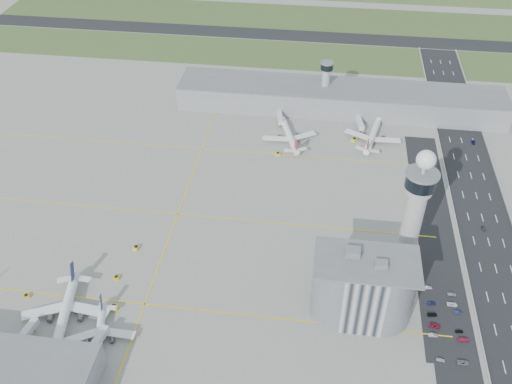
# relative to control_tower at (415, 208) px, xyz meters

# --- Properties ---
(ground) EXTENTS (1000.00, 1000.00, 0.00)m
(ground) POSITION_rel_control_tower_xyz_m (-72.00, -8.00, -35.04)
(ground) COLOR #9C9991
(grass_strip_0) EXTENTS (480.00, 50.00, 0.08)m
(grass_strip_0) POSITION_rel_control_tower_xyz_m (-92.00, 217.00, -35.00)
(grass_strip_0) COLOR #405729
(grass_strip_0) RESTS_ON ground
(grass_strip_1) EXTENTS (480.00, 60.00, 0.08)m
(grass_strip_1) POSITION_rel_control_tower_xyz_m (-92.00, 292.00, -35.00)
(grass_strip_1) COLOR #415327
(grass_strip_1) RESTS_ON ground
(runway) EXTENTS (480.00, 22.00, 0.10)m
(runway) POSITION_rel_control_tower_xyz_m (-92.00, 254.00, -34.98)
(runway) COLOR black
(runway) RESTS_ON ground
(highway) EXTENTS (28.00, 500.00, 0.10)m
(highway) POSITION_rel_control_tower_xyz_m (43.00, -8.00, -34.99)
(highway) COLOR black
(highway) RESTS_ON ground
(barrier_left) EXTENTS (0.60, 500.00, 1.20)m
(barrier_left) POSITION_rel_control_tower_xyz_m (29.00, -8.00, -34.44)
(barrier_left) COLOR #9E9E99
(barrier_left) RESTS_ON ground
(landside_road) EXTENTS (18.00, 260.00, 0.08)m
(landside_road) POSITION_rel_control_tower_xyz_m (18.00, -18.00, -35.00)
(landside_road) COLOR black
(landside_road) RESTS_ON ground
(parking_lot) EXTENTS (20.00, 44.00, 0.10)m
(parking_lot) POSITION_rel_control_tower_xyz_m (16.00, -30.00, -34.99)
(parking_lot) COLOR black
(parking_lot) RESTS_ON ground
(taxiway_line_h_0) EXTENTS (260.00, 0.60, 0.01)m
(taxiway_line_h_0) POSITION_rel_control_tower_xyz_m (-112.00, -38.00, -35.04)
(taxiway_line_h_0) COLOR yellow
(taxiway_line_h_0) RESTS_ON ground
(taxiway_line_h_1) EXTENTS (260.00, 0.60, 0.01)m
(taxiway_line_h_1) POSITION_rel_control_tower_xyz_m (-112.00, 22.00, -35.04)
(taxiway_line_h_1) COLOR yellow
(taxiway_line_h_1) RESTS_ON ground
(taxiway_line_h_2) EXTENTS (260.00, 0.60, 0.01)m
(taxiway_line_h_2) POSITION_rel_control_tower_xyz_m (-112.00, 82.00, -35.04)
(taxiway_line_h_2) COLOR yellow
(taxiway_line_h_2) RESTS_ON ground
(taxiway_line_v) EXTENTS (0.60, 260.00, 0.01)m
(taxiway_line_v) POSITION_rel_control_tower_xyz_m (-112.00, 22.00, -35.04)
(taxiway_line_v) COLOR yellow
(taxiway_line_v) RESTS_ON ground
(control_tower) EXTENTS (14.00, 14.00, 64.50)m
(control_tower) POSITION_rel_control_tower_xyz_m (0.00, 0.00, 0.00)
(control_tower) COLOR #ADAAA5
(control_tower) RESTS_ON ground
(secondary_tower) EXTENTS (8.60, 8.60, 31.90)m
(secondary_tower) POSITION_rel_control_tower_xyz_m (-42.00, 142.00, -16.24)
(secondary_tower) COLOR #ADAAA5
(secondary_tower) RESTS_ON ground
(admin_building) EXTENTS (42.00, 24.00, 33.50)m
(admin_building) POSITION_rel_control_tower_xyz_m (-20.01, -30.00, -19.74)
(admin_building) COLOR #B2B2B7
(admin_building) RESTS_ON ground
(terminal_pier) EXTENTS (210.00, 32.00, 15.80)m
(terminal_pier) POSITION_rel_control_tower_xyz_m (-32.00, 140.00, -27.14)
(terminal_pier) COLOR gray
(terminal_pier) RESTS_ON ground
(airplane_near_b) EXTENTS (44.29, 49.59, 12.25)m
(airplane_near_b) POSITION_rel_control_tower_xyz_m (-142.57, -49.63, -28.92)
(airplane_near_b) COLOR white
(airplane_near_b) RESTS_ON ground
(airplane_near_c) EXTENTS (36.90, 40.63, 9.65)m
(airplane_near_c) POSITION_rel_control_tower_xyz_m (-124.42, -59.14, -30.22)
(airplane_near_c) COLOR white
(airplane_near_c) RESTS_ON ground
(airplane_far_a) EXTENTS (44.21, 48.06, 11.11)m
(airplane_far_a) POSITION_rel_control_tower_xyz_m (-61.32, 99.42, -29.49)
(airplane_far_a) COLOR white
(airplane_far_a) RESTS_ON ground
(airplane_far_b) EXTENTS (42.53, 47.18, 11.39)m
(airplane_far_b) POSITION_rel_control_tower_xyz_m (-10.96, 105.90, -29.34)
(airplane_far_b) COLOR white
(airplane_far_b) RESTS_ON ground
(jet_bridge_near_1) EXTENTS (5.39, 14.31, 5.70)m
(jet_bridge_near_1) POSITION_rel_control_tower_xyz_m (-155.00, -69.00, -32.19)
(jet_bridge_near_1) COLOR silver
(jet_bridge_near_1) RESTS_ON ground
(jet_bridge_near_2) EXTENTS (5.39, 14.31, 5.70)m
(jet_bridge_near_2) POSITION_rel_control_tower_xyz_m (-125.00, -69.00, -32.19)
(jet_bridge_near_2) COLOR silver
(jet_bridge_near_2) RESTS_ON ground
(jet_bridge_far_0) EXTENTS (5.39, 14.31, 5.70)m
(jet_bridge_far_0) POSITION_rel_control_tower_xyz_m (-70.00, 124.00, -32.19)
(jet_bridge_far_0) COLOR silver
(jet_bridge_far_0) RESTS_ON ground
(jet_bridge_far_1) EXTENTS (5.39, 14.31, 5.70)m
(jet_bridge_far_1) POSITION_rel_control_tower_xyz_m (-20.00, 124.00, -32.19)
(jet_bridge_far_1) COLOR silver
(jet_bridge_far_1) RESTS_ON ground
(tug_0) EXTENTS (3.40, 2.98, 1.65)m
(tug_0) POSITION_rel_control_tower_xyz_m (-164.48, -40.97, -34.21)
(tug_0) COLOR gold
(tug_0) RESTS_ON ground
(tug_1) EXTENTS (3.63, 2.50, 2.11)m
(tug_1) POSITION_rel_control_tower_xyz_m (-124.32, -42.14, -33.99)
(tug_1) COLOR yellow
(tug_1) RESTS_ON ground
(tug_2) EXTENTS (2.97, 2.18, 1.62)m
(tug_2) POSITION_rel_control_tower_xyz_m (-128.89, -25.21, -34.23)
(tug_2) COLOR #DBB102
(tug_2) RESTS_ON ground
(tug_3) EXTENTS (2.79, 3.65, 1.93)m
(tug_3) POSITION_rel_control_tower_xyz_m (-125.61, -5.41, -34.07)
(tug_3) COLOR yellow
(tug_3) RESTS_ON ground
(tug_4) EXTENTS (3.44, 2.62, 1.83)m
(tug_4) POSITION_rel_control_tower_xyz_m (-66.39, 81.83, -34.13)
(tug_4) COLOR yellow
(tug_4) RESTS_ON ground
(tug_5) EXTENTS (4.18, 4.38, 2.10)m
(tug_5) POSITION_rel_control_tower_xyz_m (-21.79, 102.76, -33.99)
(tug_5) COLOR yellow
(tug_5) RESTS_ON ground
(car_lot_0) EXTENTS (3.60, 1.92, 1.16)m
(car_lot_0) POSITION_rel_control_tower_xyz_m (11.68, -50.34, -34.46)
(car_lot_0) COLOR #B9B9BE
(car_lot_0) RESTS_ON ground
(car_lot_1) EXTENTS (3.98, 1.62, 1.28)m
(car_lot_1) POSITION_rel_control_tower_xyz_m (9.99, -38.54, -34.40)
(car_lot_1) COLOR #ACACAC
(car_lot_1) RESTS_ON ground
(car_lot_2) EXTENTS (4.90, 2.82, 1.28)m
(car_lot_2) POSITION_rel_control_tower_xyz_m (11.22, -33.65, -34.40)
(car_lot_2) COLOR maroon
(car_lot_2) RESTS_ON ground
(car_lot_3) EXTENTS (4.34, 2.28, 1.20)m
(car_lot_3) POSITION_rel_control_tower_xyz_m (10.78, -27.75, -34.44)
(car_lot_3) COLOR black
(car_lot_3) RESTS_ON ground
(car_lot_4) EXTENTS (3.92, 2.10, 1.27)m
(car_lot_4) POSITION_rel_control_tower_xyz_m (11.17, -21.50, -34.41)
(car_lot_4) COLOR navy
(car_lot_4) RESTS_ON ground
(car_lot_5) EXTENTS (3.61, 1.71, 1.14)m
(car_lot_5) POSITION_rel_control_tower_xyz_m (10.60, -12.42, -34.47)
(car_lot_5) COLOR silver
(car_lot_5) RESTS_ON ground
(car_lot_6) EXTENTS (4.70, 2.19, 1.30)m
(car_lot_6) POSITION_rel_control_tower_xyz_m (20.28, -50.50, -34.39)
(car_lot_6) COLOR gray
(car_lot_6) RESTS_ON ground
(car_lot_7) EXTENTS (4.73, 2.37, 1.32)m
(car_lot_7) POSITION_rel_control_tower_xyz_m (22.07, -39.21, -34.38)
(car_lot_7) COLOR #A52041
(car_lot_7) RESTS_ON ground
(car_lot_8) EXTENTS (3.36, 1.60, 1.11)m
(car_lot_8) POSITION_rel_control_tower_xyz_m (20.90, -35.17, -34.49)
(car_lot_8) COLOR black
(car_lot_8) RESTS_ON ground
(car_lot_9) EXTENTS (3.46, 1.21, 1.14)m
(car_lot_9) POSITION_rel_control_tower_xyz_m (21.81, -24.99, -34.47)
(car_lot_9) COLOR navy
(car_lot_9) RESTS_ON ground
(car_lot_10) EXTENTS (4.63, 2.22, 1.27)m
(car_lot_10) POSITION_rel_control_tower_xyz_m (19.88, -20.97, -34.40)
(car_lot_10) COLOR white
(car_lot_10) RESTS_ON ground
(car_lot_11) EXTENTS (4.05, 2.01, 1.13)m
(car_lot_11) POSITION_rel_control_tower_xyz_m (20.64, -15.01, -34.48)
(car_lot_11) COLOR #9AA1A7
(car_lot_11) RESTS_ON ground
(car_hw_1) EXTENTS (1.70, 3.59, 1.14)m
(car_hw_1) POSITION_rel_control_tower_xyz_m (41.89, 30.88, -34.47)
(car_hw_1) COLOR black
(car_hw_1) RESTS_ON ground
(car_hw_2) EXTENTS (2.44, 4.55, 1.21)m
(car_hw_2) POSITION_rel_control_tower_xyz_m (49.54, 110.02, -34.43)
(car_hw_2) COLOR navy
(car_hw_2) RESTS_ON ground
(car_hw_4) EXTENTS (1.89, 3.63, 1.18)m
(car_hw_4) POSITION_rel_control_tower_xyz_m (34.88, 172.95, -34.45)
(car_hw_4) COLOR slate
(car_hw_4) RESTS_ON ground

